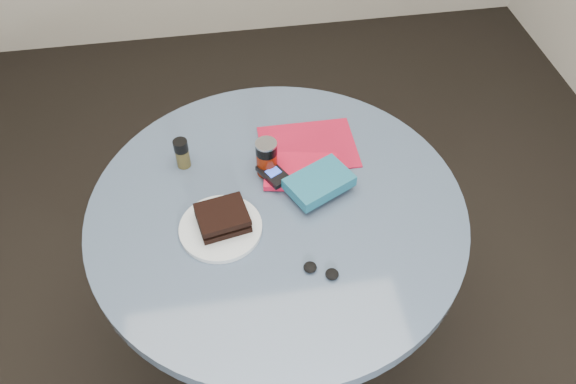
{
  "coord_description": "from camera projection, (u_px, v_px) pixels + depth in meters",
  "views": [
    {
      "loc": [
        -0.12,
        -0.94,
        1.89
      ],
      "look_at": [
        0.03,
        0.0,
        0.8
      ],
      "focal_mm": 35.0,
      "sensor_mm": 36.0,
      "label": 1
    }
  ],
  "objects": [
    {
      "name": "table",
      "position": [
        278.0,
        242.0,
        1.6
      ],
      "size": [
        1.0,
        1.0,
        0.75
      ],
      "color": "black",
      "rests_on": "ground"
    },
    {
      "name": "soda_can",
      "position": [
        267.0,
        158.0,
        1.52
      ],
      "size": [
        0.07,
        0.07,
        0.11
      ],
      "color": "maroon",
      "rests_on": "table"
    },
    {
      "name": "mp3_player",
      "position": [
        273.0,
        174.0,
        1.51
      ],
      "size": [
        0.09,
        0.11,
        0.02
      ],
      "color": "black",
      "rests_on": "red_book"
    },
    {
      "name": "plate",
      "position": [
        221.0,
        228.0,
        1.42
      ],
      "size": [
        0.26,
        0.26,
        0.01
      ],
      "primitive_type": "cylinder",
      "rotation": [
        0.0,
        0.0,
        0.29
      ],
      "color": "silver",
      "rests_on": "table"
    },
    {
      "name": "pepper_grinder",
      "position": [
        182.0,
        153.0,
        1.54
      ],
      "size": [
        0.04,
        0.04,
        0.09
      ],
      "color": "#403A1B",
      "rests_on": "table"
    },
    {
      "name": "novel",
      "position": [
        319.0,
        182.0,
        1.48
      ],
      "size": [
        0.2,
        0.17,
        0.03
      ],
      "primitive_type": "cube",
      "rotation": [
        0.0,
        0.0,
        0.46
      ],
      "color": "#16526A",
      "rests_on": "red_book"
    },
    {
      "name": "headphones",
      "position": [
        321.0,
        271.0,
        1.33
      ],
      "size": [
        0.09,
        0.07,
        0.02
      ],
      "color": "black",
      "rests_on": "table"
    },
    {
      "name": "red_book",
      "position": [
        301.0,
        171.0,
        1.54
      ],
      "size": [
        0.22,
        0.17,
        0.02
      ],
      "primitive_type": "cube",
      "rotation": [
        0.0,
        0.0,
        -0.18
      ],
      "color": "#AE0D2B",
      "rests_on": "magazine"
    },
    {
      "name": "sandwich",
      "position": [
        223.0,
        218.0,
        1.41
      ],
      "size": [
        0.14,
        0.13,
        0.04
      ],
      "color": "black",
      "rests_on": "plate"
    },
    {
      "name": "ground",
      "position": [
        280.0,
        337.0,
        2.04
      ],
      "size": [
        4.0,
        4.0,
        0.0
      ],
      "primitive_type": "plane",
      "color": "black",
      "rests_on": "ground"
    },
    {
      "name": "magazine",
      "position": [
        308.0,
        147.0,
        1.62
      ],
      "size": [
        0.28,
        0.21,
        0.0
      ],
      "primitive_type": "cube",
      "rotation": [
        0.0,
        0.0,
        -0.01
      ],
      "color": "maroon",
      "rests_on": "table"
    }
  ]
}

